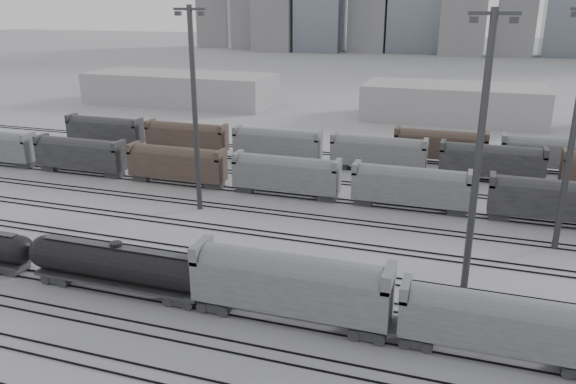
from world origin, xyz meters
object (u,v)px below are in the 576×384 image
(hopper_car_b, at_px, (499,321))
(light_mast_c, at_px, (479,151))
(tank_car_b, at_px, (118,265))
(hopper_car_a, at_px, (290,282))

(hopper_car_b, xyz_separation_m, light_mast_c, (-2.56, 10.46, 10.19))
(tank_car_b, height_order, hopper_car_b, hopper_car_b)
(hopper_car_a, bearing_deg, tank_car_b, -180.00)
(hopper_car_b, bearing_deg, hopper_car_a, 180.00)
(tank_car_b, relative_size, hopper_car_a, 1.14)
(light_mast_c, bearing_deg, hopper_car_b, -76.25)
(hopper_car_a, bearing_deg, light_mast_c, 37.37)
(hopper_car_a, xyz_separation_m, light_mast_c, (13.70, 10.46, 9.67))
(hopper_car_b, relative_size, light_mast_c, 0.57)
(hopper_car_b, distance_m, light_mast_c, 14.83)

